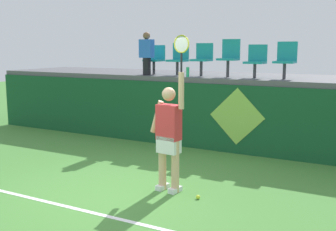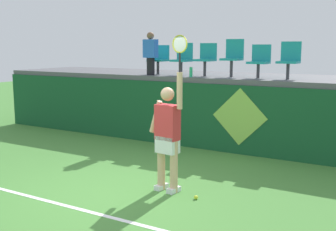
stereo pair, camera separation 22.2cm
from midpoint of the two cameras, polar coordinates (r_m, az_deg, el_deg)
ground_plane at (r=6.98m, az=-8.73°, el=-10.61°), size 40.00×40.00×0.00m
court_back_wall at (r=9.82m, az=4.25°, el=-0.10°), size 13.04×0.20×1.53m
spectator_platform at (r=10.87m, az=7.08°, el=5.14°), size 13.04×2.60×0.12m
court_baseline_stripe at (r=6.47m, az=-12.64°, el=-12.33°), size 11.73×0.08×0.01m
tennis_player at (r=6.85m, az=-0.78°, el=-2.44°), size 0.75×0.30×2.54m
tennis_ball at (r=6.74m, az=3.12°, el=-10.93°), size 0.07×0.07×0.07m
water_bottle at (r=9.98m, az=2.04°, el=5.87°), size 0.07×0.07×0.24m
stadium_chair_0 at (r=11.03m, az=-2.32°, el=7.76°), size 0.44×0.42×0.75m
stadium_chair_1 at (r=10.69m, az=0.86°, el=7.83°), size 0.44×0.42×0.80m
stadium_chair_2 at (r=10.39m, az=4.07°, el=7.81°), size 0.44×0.42×0.80m
stadium_chair_3 at (r=10.13m, az=7.65°, el=7.99°), size 0.44×0.42×0.89m
stadium_chair_4 at (r=9.90m, az=11.16°, el=7.41°), size 0.44×0.42×0.76m
stadium_chair_5 at (r=9.72m, az=14.97°, el=7.44°), size 0.44×0.42×0.82m
spectator_0 at (r=10.67m, az=-3.50°, el=8.42°), size 0.34×0.20×1.07m
wall_signage_mount at (r=9.57m, az=8.49°, el=-5.10°), size 1.27×0.01×1.48m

